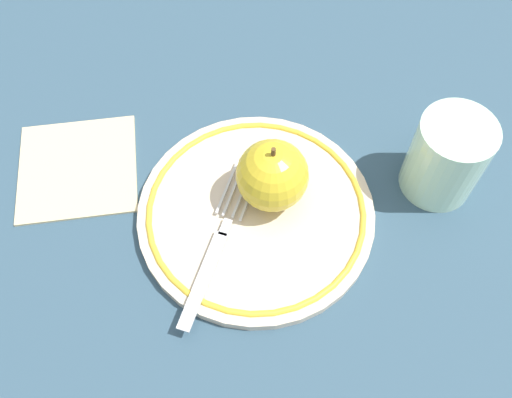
# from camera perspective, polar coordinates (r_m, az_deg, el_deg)

# --- Properties ---
(ground_plane) EXTENTS (2.00, 2.00, 0.00)m
(ground_plane) POSITION_cam_1_polar(r_m,az_deg,el_deg) (0.55, -1.64, -3.41)
(ground_plane) COLOR #314D60
(plate) EXTENTS (0.23, 0.23, 0.01)m
(plate) POSITION_cam_1_polar(r_m,az_deg,el_deg) (0.55, -0.00, -1.38)
(plate) COLOR beige
(plate) RESTS_ON ground_plane
(apple_red_whole) EXTENTS (0.07, 0.07, 0.08)m
(apple_red_whole) POSITION_cam_1_polar(r_m,az_deg,el_deg) (0.53, 1.65, 2.36)
(apple_red_whole) COLOR gold
(apple_red_whole) RESTS_ON plate
(fork) EXTENTS (0.10, 0.17, 0.00)m
(fork) POSITION_cam_1_polar(r_m,az_deg,el_deg) (0.53, -3.96, -4.69)
(fork) COLOR silver
(fork) RESTS_ON plate
(drinking_glass) EXTENTS (0.07, 0.07, 0.09)m
(drinking_glass) POSITION_cam_1_polar(r_m,az_deg,el_deg) (0.57, 18.52, 3.96)
(drinking_glass) COLOR silver
(drinking_glass) RESTS_ON ground_plane
(napkin_folded) EXTENTS (0.12, 0.12, 0.01)m
(napkin_folded) POSITION_cam_1_polar(r_m,az_deg,el_deg) (0.61, -17.44, 3.05)
(napkin_folded) COLOR beige
(napkin_folded) RESTS_ON ground_plane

